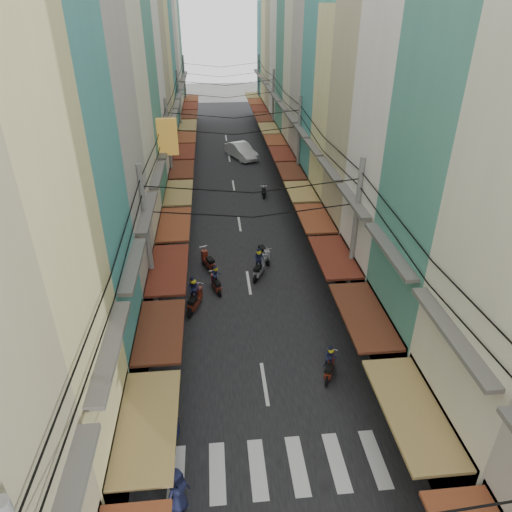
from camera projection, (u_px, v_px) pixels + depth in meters
ground at (260, 352)px, 21.11m from camera, size 160.00×160.00×0.00m
road at (235, 194)px, 38.47m from camera, size 10.00×80.00×0.02m
sidewalk_left at (157, 196)px, 37.90m from camera, size 3.00×80.00×0.06m
sidewalk_right at (311, 191)px, 39.01m from camera, size 3.00×80.00×0.06m
crosswalk at (278, 467)px, 15.88m from camera, size 7.55×2.40×0.01m
building_row_left at (114, 78)px, 30.03m from camera, size 7.80×67.67×23.70m
building_row_right at (349, 81)px, 31.47m from camera, size 7.80×68.98×22.59m
utility_poles at (237, 130)px, 30.92m from camera, size 10.20×66.13×8.20m
white_car at (241, 158)px, 47.18m from camera, size 5.92×4.17×1.94m
bicycle at (424, 390)px, 19.07m from camera, size 1.67×0.71×1.13m
moving_scooters at (234, 292)px, 24.53m from camera, size 7.11×26.13×1.94m
parked_scooters at (369, 401)px, 17.93m from camera, size 12.75×14.76×0.99m
pedestrians at (165, 307)px, 22.46m from camera, size 12.94×20.99×2.23m
market_umbrella at (476, 389)px, 16.12m from camera, size 2.38×2.38×2.51m
traffic_sign at (368, 306)px, 20.43m from camera, size 0.10×0.67×3.07m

